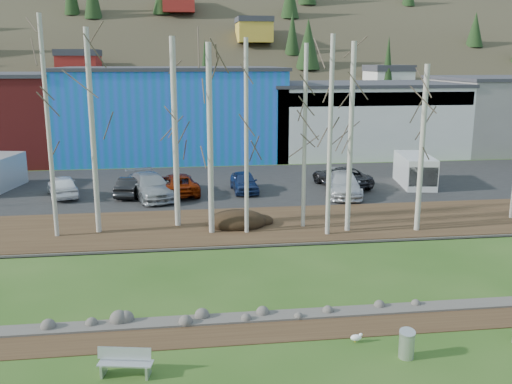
{
  "coord_description": "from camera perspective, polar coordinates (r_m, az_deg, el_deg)",
  "views": [
    {
      "loc": [
        -5.36,
        -15.47,
        9.0
      ],
      "look_at": [
        -1.67,
        12.15,
        2.5
      ],
      "focal_mm": 40.0,
      "sensor_mm": 36.0,
      "label": 1
    }
  ],
  "objects": [
    {
      "name": "birch_0",
      "position": [
        30.13,
        -16.02,
        5.66
      ],
      "size": [
        0.27,
        0.27,
        10.39
      ],
      "color": "beige",
      "rests_on": "far_bank"
    },
    {
      "name": "near_bank_rocks",
      "position": [
        21.32,
        7.86,
        -11.97
      ],
      "size": [
        80.0,
        0.8,
        0.5
      ],
      "primitive_type": null,
      "color": "#47423D",
      "rests_on": "ground"
    },
    {
      "name": "birch_6",
      "position": [
        28.87,
        7.41,
        5.41
      ],
      "size": [
        0.23,
        0.23,
        10.05
      ],
      "color": "beige",
      "rests_on": "far_bank"
    },
    {
      "name": "van_white",
      "position": [
        42.39,
        15.66,
        2.06
      ],
      "size": [
        2.83,
        5.2,
        2.16
      ],
      "rotation": [
        0.0,
        0.0,
        -0.16
      ],
      "color": "white",
      "rests_on": "parking_lot"
    },
    {
      "name": "building_grey",
      "position": [
        64.1,
        23.99,
        7.23
      ],
      "size": [
        14.28,
        12.24,
        7.3
      ],
      "color": "slate",
      "rests_on": "ground"
    },
    {
      "name": "ground",
      "position": [
        18.68,
        10.46,
        -15.91
      ],
      "size": [
        200.0,
        200.0,
        0.0
      ],
      "primitive_type": "plane",
      "color": "#254A14",
      "rests_on": "ground"
    },
    {
      "name": "car_5",
      "position": [
        41.02,
        8.52,
        1.54
      ],
      "size": [
        3.86,
        5.66,
        1.44
      ],
      "primitive_type": "imported",
      "rotation": [
        0.0,
        0.0,
        3.45
      ],
      "color": "#2C2B2E",
      "rests_on": "parking_lot"
    },
    {
      "name": "far_bank_rocks",
      "position": [
        28.75,
        3.54,
        -5.14
      ],
      "size": [
        80.0,
        0.8,
        0.46
      ],
      "primitive_type": null,
      "color": "#47423D",
      "rests_on": "ground"
    },
    {
      "name": "seagull",
      "position": [
        19.41,
        10.01,
        -14.12
      ],
      "size": [
        0.45,
        0.21,
        0.32
      ],
      "rotation": [
        0.0,
        0.0,
        -0.02
      ],
      "color": "gold",
      "rests_on": "ground"
    },
    {
      "name": "birch_2",
      "position": [
        30.53,
        -8.09,
        5.77
      ],
      "size": [
        0.31,
        0.31,
        10.01
      ],
      "color": "beige",
      "rests_on": "far_bank"
    },
    {
      "name": "birch_3",
      "position": [
        28.95,
        -0.97,
        5.38
      ],
      "size": [
        0.22,
        0.22,
        9.89
      ],
      "color": "beige",
      "rests_on": "far_bank"
    },
    {
      "name": "dirt_strip",
      "position": [
        20.45,
        8.62,
        -13.09
      ],
      "size": [
        80.0,
        1.8,
        0.03
      ],
      "primitive_type": "cube",
      "color": "#382616",
      "rests_on": "ground"
    },
    {
      "name": "car_4",
      "position": [
        38.99,
        -1.2,
        1.02
      ],
      "size": [
        1.78,
        4.05,
        1.36
      ],
      "primitive_type": "imported",
      "rotation": [
        0.0,
        0.0,
        0.04
      ],
      "color": "navy",
      "rests_on": "parking_lot"
    },
    {
      "name": "car_1",
      "position": [
        38.75,
        -12.35,
        0.58
      ],
      "size": [
        2.07,
        4.09,
        1.29
      ],
      "primitive_type": "imported",
      "rotation": [
        0.0,
        0.0,
        2.95
      ],
      "color": "black",
      "rests_on": "parking_lot"
    },
    {
      "name": "building_white",
      "position": [
        57.43,
        10.11,
        7.35
      ],
      "size": [
        18.36,
        12.24,
        6.8
      ],
      "color": "silver",
      "rests_on": "ground"
    },
    {
      "name": "litter_bin",
      "position": [
        18.75,
        14.83,
        -14.6
      ],
      "size": [
        0.57,
        0.57,
        0.82
      ],
      "primitive_type": "cylinder",
      "rotation": [
        0.0,
        0.0,
        -0.22
      ],
      "color": "silver",
      "rests_on": "ground"
    },
    {
      "name": "birch_7",
      "position": [
        29.7,
        9.44,
        5.24
      ],
      "size": [
        0.26,
        0.26,
        9.73
      ],
      "color": "beige",
      "rests_on": "far_bank"
    },
    {
      "name": "river",
      "position": [
        24.97,
        5.36,
        -8.05
      ],
      "size": [
        80.0,
        8.0,
        0.9
      ],
      "primitive_type": null,
      "color": "black",
      "rests_on": "ground"
    },
    {
      "name": "birch_5",
      "position": [
        30.16,
        4.89,
        5.42
      ],
      "size": [
        0.22,
        0.22,
        9.66
      ],
      "color": "beige",
      "rests_on": "far_bank"
    },
    {
      "name": "car_0",
      "position": [
        39.66,
        -18.78,
        0.58
      ],
      "size": [
        2.87,
        4.53,
        1.44
      ],
      "primitive_type": "imported",
      "rotation": [
        0.0,
        0.0,
        3.44
      ],
      "color": "white",
      "rests_on": "parking_lot"
    },
    {
      "name": "car_2",
      "position": [
        38.69,
        -7.83,
        0.83
      ],
      "size": [
        3.07,
        5.33,
        1.4
      ],
      "primitive_type": "imported",
      "rotation": [
        0.0,
        0.0,
        3.3
      ],
      "color": "maroon",
      "rests_on": "parking_lot"
    },
    {
      "name": "car_6",
      "position": [
        38.4,
        8.75,
        0.78
      ],
      "size": [
        2.97,
        5.45,
        1.5
      ],
      "primitive_type": "imported",
      "rotation": [
        0.0,
        0.0,
        -0.18
      ],
      "color": "silver",
      "rests_on": "parking_lot"
    },
    {
      "name": "hillside",
      "position": [
        99.98,
        -4.74,
        17.97
      ],
      "size": [
        160.0,
        72.0,
        35.0
      ],
      "primitive_type": null,
      "color": "#2C251A",
      "rests_on": "ground"
    },
    {
      "name": "birch_1",
      "position": [
        30.04,
        -20.04,
        5.93
      ],
      "size": [
        0.22,
        0.22,
        10.99
      ],
      "color": "beige",
      "rests_on": "far_bank"
    },
    {
      "name": "birch_8",
      "position": [
        30.67,
        16.25,
        4.1
      ],
      "size": [
        0.28,
        0.28,
        8.63
      ],
      "color": "beige",
      "rests_on": "far_bank"
    },
    {
      "name": "building_blue",
      "position": [
        54.69,
        -8.33,
        7.91
      ],
      "size": [
        20.4,
        12.24,
        8.3
      ],
      "color": "blue",
      "rests_on": "ground"
    },
    {
      "name": "dirt_mound",
      "position": [
        31.07,
        -1.9,
        -2.82
      ],
      "size": [
        3.22,
        2.27,
        0.63
      ],
      "primitive_type": "ellipsoid",
      "color": "black",
      "rests_on": "far_bank"
    },
    {
      "name": "bench_intact",
      "position": [
        17.73,
        -12.94,
        -16.26
      ],
      "size": [
        1.65,
        0.77,
        0.8
      ],
      "rotation": [
        0.0,
        0.0,
        -0.19
      ],
      "color": "silver",
      "rests_on": "ground"
    },
    {
      "name": "parking_lot",
      "position": [
        41.79,
        -0.06,
        0.79
      ],
      "size": [
        80.0,
        14.0,
        0.14
      ],
      "primitive_type": "cube",
      "color": "black",
      "rests_on": "ground"
    },
    {
      "name": "car_3",
      "position": [
        37.83,
        -10.55,
        0.6
      ],
      "size": [
        3.9,
        5.92,
        1.59
      ],
      "primitive_type": "imported",
      "rotation": [
        0.0,
        0.0,
        0.33
      ],
      "color": "#969A9D",
      "rests_on": "parking_lot"
    },
    {
      "name": "far_bank",
      "position": [
        31.73,
        2.43,
        -3.22
      ],
      "size": [
        80.0,
        7.0,
        0.15
      ],
      "primitive_type": "cube",
      "color": "#382616",
      "rests_on": "ground"
    },
    {
      "name": "birch_4",
      "position": [
        29.05,
        -4.61,
        5.15
      ],
      "size": [
        0.29,
        0.29,
        9.68
      ],
      "color": "beige",
      "rests_on": "far_bank"
    }
  ]
}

